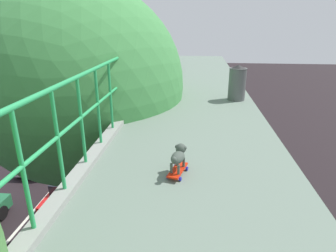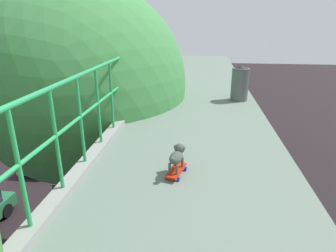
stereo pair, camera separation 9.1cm
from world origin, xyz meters
The scene contains 7 objects.
car_red_taxi_fifth centered at (-4.27, 11.12, 0.65)m, with size 1.81×4.55×1.52m.
car_silver_sixth centered at (-7.60, 14.46, 0.61)m, with size 1.81×4.18×1.28m.
city_bus centered at (-7.87, 28.40, 1.71)m, with size 2.78×11.78×2.98m.
roadside_tree_mid centered at (-1.91, 7.11, 6.44)m, with size 5.68×5.68×9.20m.
toy_skateboard centered at (1.05, 3.02, 6.23)m, with size 0.28×0.48×0.08m.
small_dog centered at (1.06, 3.04, 6.45)m, with size 0.24×0.41×0.32m.
litter_bin centered at (2.32, 7.06, 6.64)m, with size 0.45×0.45×0.90m.
Camera 1 is at (1.25, -0.41, 8.13)m, focal length 30.81 mm.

